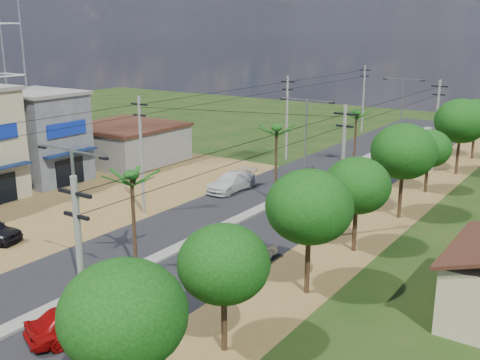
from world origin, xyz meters
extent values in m
plane|color=black|center=(0.00, 0.00, 0.00)|extent=(160.00, 160.00, 0.00)
cube|color=black|center=(0.00, 15.00, 0.02)|extent=(12.00, 110.00, 0.04)
cube|color=#605E56|center=(0.00, 18.00, 0.09)|extent=(1.00, 90.00, 0.18)
cube|color=brown|center=(-15.00, 8.00, 0.02)|extent=(18.00, 46.00, 0.04)
cube|color=brown|center=(8.50, 15.00, 0.01)|extent=(5.00, 90.00, 0.03)
cube|color=#0E1D3E|center=(-17.60, 7.00, 3.10)|extent=(0.80, 5.40, 0.15)
cube|color=black|center=(-17.95, 7.00, 1.30)|extent=(0.10, 3.00, 2.40)
cube|color=#44464B|center=(-22.00, 14.00, 4.00)|extent=(8.00, 6.00, 8.00)
cube|color=#605E56|center=(-22.00, 14.00, 8.15)|extent=(8.40, 6.40, 0.30)
cube|color=#0E1D3E|center=(-17.60, 14.00, 3.10)|extent=(0.80, 5.40, 0.15)
cube|color=black|center=(-17.95, 14.00, 1.30)|extent=(0.10, 3.00, 2.40)
cube|color=navy|center=(-17.92, 14.00, 5.20)|extent=(0.12, 4.20, 1.20)
cube|color=#605E56|center=(-21.00, 24.00, 1.80)|extent=(10.00, 10.00, 3.60)
cube|color=black|center=(-21.00, 24.00, 3.80)|extent=(10.40, 10.40, 0.30)
ellipsoid|color=black|center=(9.50, -6.00, 4.50)|extent=(4.40, 4.40, 3.74)
cylinder|color=black|center=(9.30, 0.00, 1.92)|extent=(0.28, 0.28, 3.85)
ellipsoid|color=black|center=(9.30, 0.00, 4.12)|extent=(4.00, 4.00, 3.40)
cylinder|color=black|center=(9.70, 7.00, 2.27)|extent=(0.28, 0.28, 4.55)
ellipsoid|color=black|center=(9.70, 7.00, 4.88)|extent=(4.60, 4.60, 3.91)
cylinder|color=black|center=(9.40, 14.00, 2.03)|extent=(0.28, 0.28, 4.06)
ellipsoid|color=black|center=(9.40, 14.00, 4.35)|extent=(4.20, 4.20, 3.57)
cylinder|color=black|center=(9.60, 22.00, 2.38)|extent=(0.28, 0.28, 4.76)
ellipsoid|color=black|center=(9.60, 22.00, 5.10)|extent=(4.80, 4.80, 4.08)
cylinder|color=black|center=(9.20, 30.00, 1.82)|extent=(0.28, 0.28, 3.64)
ellipsoid|color=black|center=(9.20, 30.00, 3.90)|extent=(3.80, 3.80, 3.23)
cylinder|color=black|center=(9.80, 38.00, 2.45)|extent=(0.28, 0.28, 4.90)
ellipsoid|color=black|center=(9.80, 38.00, 5.25)|extent=(5.00, 5.00, 4.25)
cylinder|color=black|center=(9.50, 46.00, 2.17)|extent=(0.28, 0.28, 4.34)
ellipsoid|color=black|center=(9.50, 46.00, 4.65)|extent=(4.40, 4.40, 3.74)
cylinder|color=black|center=(0.00, 4.00, 2.90)|extent=(0.22, 0.22, 5.80)
cylinder|color=black|center=(0.00, 20.00, 3.10)|extent=(0.22, 0.22, 6.20)
cylinder|color=black|center=(0.00, 36.00, 2.75)|extent=(0.22, 0.22, 5.50)
cylinder|color=gray|center=(0.00, 0.00, 4.00)|extent=(0.16, 0.16, 8.00)
cube|color=gray|center=(1.20, 0.00, 7.90)|extent=(2.40, 0.08, 0.08)
cube|color=gray|center=(-1.20, 0.00, 7.90)|extent=(2.40, 0.08, 0.08)
cube|color=black|center=(2.30, 0.00, 7.80)|extent=(0.50, 0.18, 0.12)
cube|color=black|center=(-2.30, 0.00, 7.80)|extent=(0.50, 0.18, 0.12)
cylinder|color=gray|center=(0.00, 25.00, 4.00)|extent=(0.16, 0.16, 8.00)
cube|color=gray|center=(1.20, 25.00, 7.90)|extent=(2.40, 0.08, 0.08)
cube|color=gray|center=(-1.20, 25.00, 7.90)|extent=(2.40, 0.08, 0.08)
cube|color=black|center=(2.30, 25.00, 7.80)|extent=(0.50, 0.18, 0.12)
cube|color=black|center=(-2.30, 25.00, 7.80)|extent=(0.50, 0.18, 0.12)
cylinder|color=gray|center=(0.00, 50.00, 4.00)|extent=(0.16, 0.16, 8.00)
cube|color=gray|center=(1.20, 50.00, 7.90)|extent=(2.40, 0.08, 0.08)
cube|color=gray|center=(-1.20, 50.00, 7.90)|extent=(2.40, 0.08, 0.08)
cube|color=black|center=(2.30, 50.00, 7.80)|extent=(0.50, 0.18, 0.12)
cube|color=black|center=(-2.30, 50.00, 7.80)|extent=(0.50, 0.18, 0.12)
cylinder|color=#605E56|center=(-7.00, 12.00, 4.50)|extent=(0.24, 0.24, 9.00)
cube|color=black|center=(-7.00, 12.00, 8.40)|extent=(1.60, 0.12, 0.12)
cube|color=black|center=(-7.00, 12.00, 7.60)|extent=(1.20, 0.12, 0.12)
cylinder|color=#605E56|center=(-7.00, 34.00, 4.50)|extent=(0.24, 0.24, 9.00)
cube|color=black|center=(-7.00, 34.00, 8.40)|extent=(1.60, 0.12, 0.12)
cube|color=black|center=(-7.00, 34.00, 7.60)|extent=(1.20, 0.12, 0.12)
cylinder|color=#605E56|center=(-7.00, 55.00, 4.50)|extent=(0.24, 0.24, 9.00)
cube|color=black|center=(-7.00, 55.00, 8.40)|extent=(1.60, 0.12, 0.12)
cube|color=black|center=(-7.00, 55.00, 7.60)|extent=(1.20, 0.12, 0.12)
cylinder|color=#605E56|center=(7.50, -6.00, 4.50)|extent=(0.24, 0.24, 9.00)
cube|color=black|center=(7.50, -6.00, 8.40)|extent=(1.60, 0.12, 0.12)
cube|color=black|center=(7.50, -6.00, 7.60)|extent=(1.20, 0.12, 0.12)
cylinder|color=#605E56|center=(7.50, 16.00, 4.50)|extent=(0.24, 0.24, 9.00)
cube|color=black|center=(7.50, 16.00, 8.40)|extent=(1.60, 0.12, 0.12)
cube|color=black|center=(7.50, 16.00, 7.60)|extent=(1.20, 0.12, 0.12)
cylinder|color=#605E56|center=(7.50, 38.00, 4.50)|extent=(0.24, 0.24, 9.00)
cube|color=black|center=(7.50, 38.00, 8.40)|extent=(1.60, 0.12, 0.12)
cube|color=black|center=(7.50, 38.00, 7.60)|extent=(1.20, 0.12, 0.12)
imported|color=maroon|center=(3.13, -2.78, 0.82)|extent=(3.55, 5.21, 1.65)
imported|color=#92959A|center=(5.00, 8.59, 0.65)|extent=(1.77, 4.08, 1.31)
imported|color=#B6B6B2|center=(-5.00, 20.85, 0.78)|extent=(2.38, 5.48, 1.57)
imported|color=black|center=(5.20, -4.22, 0.41)|extent=(0.97, 1.64, 0.81)
imported|color=black|center=(-4.76, 20.11, 0.43)|extent=(1.03, 1.73, 0.86)
imported|color=black|center=(-1.28, 28.99, 0.52)|extent=(0.49, 1.73, 1.04)
camera|label=1|loc=(22.26, -17.79, 13.73)|focal=42.00mm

